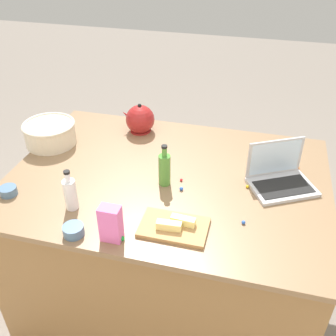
# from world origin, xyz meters

# --- Properties ---
(ground_plane) EXTENTS (12.00, 12.00, 0.00)m
(ground_plane) POSITION_xyz_m (0.00, 0.00, 0.00)
(ground_plane) COLOR slate
(island_counter) EXTENTS (1.67, 1.20, 0.90)m
(island_counter) POSITION_xyz_m (0.00, 0.00, 0.45)
(island_counter) COLOR olive
(island_counter) RESTS_ON ground
(laptop) EXTENTS (0.38, 0.35, 0.22)m
(laptop) POSITION_xyz_m (-0.57, -0.07, 0.95)
(laptop) COLOR #B7B7BC
(laptop) RESTS_ON island_counter
(mixing_bowl_large) EXTENTS (0.31, 0.31, 0.13)m
(mixing_bowl_large) POSITION_xyz_m (0.76, -0.15, 0.97)
(mixing_bowl_large) COLOR beige
(mixing_bowl_large) RESTS_ON island_counter
(bottle_vinegar) EXTENTS (0.06, 0.06, 0.21)m
(bottle_vinegar) POSITION_xyz_m (0.37, 0.36, 0.98)
(bottle_vinegar) COLOR white
(bottle_vinegar) RESTS_ON island_counter
(bottle_olive) EXTENTS (0.06, 0.06, 0.23)m
(bottle_olive) POSITION_xyz_m (0.00, 0.07, 0.99)
(bottle_olive) COLOR #4C8C38
(bottle_olive) RESTS_ON island_counter
(kettle) EXTENTS (0.21, 0.18, 0.20)m
(kettle) POSITION_xyz_m (0.29, -0.43, 0.98)
(kettle) COLOR maroon
(kettle) RESTS_ON island_counter
(cutting_board) EXTENTS (0.30, 0.19, 0.02)m
(cutting_board) POSITION_xyz_m (-0.13, 0.39, 0.91)
(cutting_board) COLOR #AD7F4C
(cutting_board) RESTS_ON island_counter
(butter_stick_left) EXTENTS (0.11, 0.04, 0.04)m
(butter_stick_left) POSITION_xyz_m (-0.16, 0.36, 0.94)
(butter_stick_left) COLOR #F4E58C
(butter_stick_left) RESTS_ON cutting_board
(butter_stick_right) EXTENTS (0.11, 0.04, 0.04)m
(butter_stick_right) POSITION_xyz_m (-0.11, 0.41, 0.94)
(butter_stick_right) COLOR #F4E58C
(butter_stick_right) RESTS_ON cutting_board
(ramekin_small) EXTENTS (0.08, 0.08, 0.04)m
(ramekin_small) POSITION_xyz_m (0.72, 0.35, 0.92)
(ramekin_small) COLOR slate
(ramekin_small) RESTS_ON island_counter
(ramekin_medium) EXTENTS (0.09, 0.09, 0.05)m
(ramekin_medium) POSITION_xyz_m (0.28, 0.53, 0.92)
(ramekin_medium) COLOR slate
(ramekin_medium) RESTS_ON island_counter
(candy_bag) EXTENTS (0.09, 0.06, 0.17)m
(candy_bag) POSITION_xyz_m (0.11, 0.51, 0.99)
(candy_bag) COLOR pink
(candy_bag) RESTS_ON island_counter
(candy_0) EXTENTS (0.02, 0.02, 0.02)m
(candy_0) POSITION_xyz_m (-0.10, 0.10, 0.91)
(candy_0) COLOR blue
(candy_0) RESTS_ON island_counter
(candy_1) EXTENTS (0.01, 0.01, 0.01)m
(candy_1) POSITION_xyz_m (-0.08, 0.03, 0.91)
(candy_1) COLOR red
(candy_1) RESTS_ON island_counter
(candy_2) EXTENTS (0.02, 0.02, 0.02)m
(candy_2) POSITION_xyz_m (-0.66, -0.24, 0.91)
(candy_2) COLOR orange
(candy_2) RESTS_ON island_counter
(candy_3) EXTENTS (0.02, 0.02, 0.02)m
(candy_3) POSITION_xyz_m (-0.42, 0.28, 0.91)
(candy_3) COLOR blue
(candy_3) RESTS_ON island_counter
(candy_4) EXTENTS (0.02, 0.02, 0.02)m
(candy_4) POSITION_xyz_m (0.07, 0.51, 0.91)
(candy_4) COLOR green
(candy_4) RESTS_ON island_counter
(candy_5) EXTENTS (0.02, 0.02, 0.02)m
(candy_5) POSITION_xyz_m (-0.41, 0.00, 0.91)
(candy_5) COLOR yellow
(candy_5) RESTS_ON island_counter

